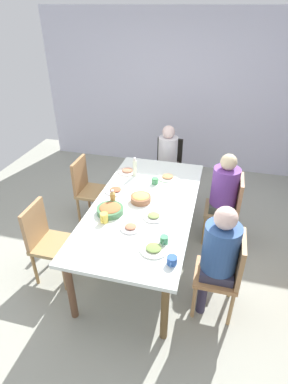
# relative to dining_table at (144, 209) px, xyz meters

# --- Properties ---
(ground_plane) EXTENTS (6.16, 6.16, 0.00)m
(ground_plane) POSITION_rel_dining_table_xyz_m (0.00, 0.00, -0.68)
(ground_plane) COLOR #9E9F91
(wall_left) EXTENTS (0.12, 4.92, 2.60)m
(wall_left) POSITION_rel_dining_table_xyz_m (-2.63, 0.00, 0.62)
(wall_left) COLOR silver
(wall_left) RESTS_ON ground_plane
(dining_table) EXTENTS (2.19, 1.08, 0.75)m
(dining_table) POSITION_rel_dining_table_xyz_m (0.00, 0.00, 0.00)
(dining_table) COLOR white
(dining_table) RESTS_ON ground_plane
(chair_0) EXTENTS (0.40, 0.40, 0.90)m
(chair_0) POSITION_rel_dining_table_xyz_m (-0.55, -0.92, -0.17)
(chair_0) COLOR tan
(chair_0) RESTS_ON ground_plane
(chair_1) EXTENTS (0.40, 0.40, 0.90)m
(chair_1) POSITION_rel_dining_table_xyz_m (0.55, 0.92, -0.17)
(chair_1) COLOR #B07A4A
(chair_1) RESTS_ON ground_plane
(person_1) EXTENTS (0.32, 0.32, 1.20)m
(person_1) POSITION_rel_dining_table_xyz_m (0.55, 0.83, 0.04)
(person_1) COLOR #332E47
(person_1) RESTS_ON ground_plane
(chair_2) EXTENTS (0.40, 0.40, 0.90)m
(chair_2) POSITION_rel_dining_table_xyz_m (-0.55, 0.92, -0.17)
(chair_2) COLOR tan
(chair_2) RESTS_ON ground_plane
(person_2) EXTENTS (0.31, 0.31, 1.19)m
(person_2) POSITION_rel_dining_table_xyz_m (-0.55, 0.83, 0.03)
(person_2) COLOR #3E4143
(person_2) RESTS_ON ground_plane
(chair_3) EXTENTS (0.40, 0.40, 0.90)m
(chair_3) POSITION_rel_dining_table_xyz_m (0.55, -0.92, -0.17)
(chair_3) COLOR #A48653
(chair_3) RESTS_ON ground_plane
(chair_4) EXTENTS (0.40, 0.40, 0.90)m
(chair_4) POSITION_rel_dining_table_xyz_m (-1.47, 0.00, -0.17)
(chair_4) COLOR black
(chair_4) RESTS_ON ground_plane
(person_4) EXTENTS (0.30, 0.30, 1.16)m
(person_4) POSITION_rel_dining_table_xyz_m (-1.38, 0.00, 0.01)
(person_4) COLOR #574346
(person_4) RESTS_ON ground_plane
(plate_0) EXTENTS (0.20, 0.20, 0.04)m
(plate_0) POSITION_rel_dining_table_xyz_m (0.45, -0.02, 0.08)
(plate_0) COLOR silver
(plate_0) RESTS_ON dining_table
(plate_1) EXTENTS (0.25, 0.25, 0.04)m
(plate_1) POSITION_rel_dining_table_xyz_m (0.69, 0.27, 0.08)
(plate_1) COLOR white
(plate_1) RESTS_ON dining_table
(plate_2) EXTENTS (0.25, 0.25, 0.04)m
(plate_2) POSITION_rel_dining_table_xyz_m (-0.66, -0.39, 0.08)
(plate_2) COLOR white
(plate_2) RESTS_ON dining_table
(plate_3) EXTENTS (0.22, 0.22, 0.04)m
(plate_3) POSITION_rel_dining_table_xyz_m (0.22, 0.16, 0.08)
(plate_3) COLOR white
(plate_3) RESTS_ON dining_table
(plate_4) EXTENTS (0.25, 0.25, 0.04)m
(plate_4) POSITION_rel_dining_table_xyz_m (-0.63, 0.14, 0.08)
(plate_4) COLOR white
(plate_4) RESTS_ON dining_table
(plate_5) EXTENTS (0.24, 0.24, 0.04)m
(plate_5) POSITION_rel_dining_table_xyz_m (-0.17, -0.38, 0.08)
(plate_5) COLOR white
(plate_5) RESTS_ON dining_table
(bowl_0) EXTENTS (0.28, 0.28, 0.08)m
(bowl_0) POSITION_rel_dining_table_xyz_m (0.25, -0.30, 0.11)
(bowl_0) COLOR #45794D
(bowl_0) RESTS_ON dining_table
(bowl_1) EXTENTS (0.23, 0.23, 0.09)m
(bowl_1) POSITION_rel_dining_table_xyz_m (-0.04, -0.05, 0.11)
(bowl_1) COLOR #975E3E
(bowl_1) RESTS_ON dining_table
(cup_0) EXTENTS (0.12, 0.09, 0.07)m
(cup_0) POSITION_rel_dining_table_xyz_m (0.82, 0.45, 0.10)
(cup_0) COLOR #2A529E
(cup_0) RESTS_ON dining_table
(cup_1) EXTENTS (0.11, 0.07, 0.08)m
(cup_1) POSITION_rel_dining_table_xyz_m (0.59, 0.34, 0.11)
(cup_1) COLOR #418E5E
(cup_1) RESTS_ON dining_table
(cup_2) EXTENTS (0.11, 0.08, 0.10)m
(cup_2) POSITION_rel_dining_table_xyz_m (0.42, -0.30, 0.12)
(cup_2) COLOR #E2C74D
(cup_2) RESTS_ON dining_table
(cup_3) EXTENTS (0.11, 0.08, 0.07)m
(cup_3) POSITION_rel_dining_table_xyz_m (-0.46, 0.02, 0.10)
(cup_3) COLOR #459257
(cup_3) RESTS_ON dining_table
(bottle_0) EXTENTS (0.05, 0.05, 0.25)m
(bottle_0) POSITION_rel_dining_table_xyz_m (-0.59, -0.27, 0.19)
(bottle_0) COLOR silver
(bottle_0) RESTS_ON dining_table
(bottle_1) EXTENTS (0.06, 0.06, 0.18)m
(bottle_1) POSITION_rel_dining_table_xyz_m (0.10, -0.32, 0.15)
(bottle_1) COLOR tan
(bottle_1) RESTS_ON dining_table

